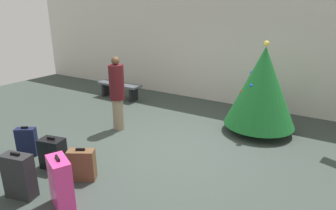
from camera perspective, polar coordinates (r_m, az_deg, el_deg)
ground_plane at (r=5.98m, az=1.04°, el=-8.42°), size 16.00×16.00×0.00m
back_wall at (r=8.62m, az=13.32°, el=10.46°), size 16.00×0.20×3.17m
holiday_tree at (r=6.72m, az=18.00°, el=3.40°), size 1.56×1.56×2.07m
waiting_bench at (r=9.27m, az=-9.55°, el=3.49°), size 1.49×0.44×0.48m
traveller_0 at (r=6.69m, az=-9.97°, el=2.49°), size 0.48×0.48×1.71m
suitcase_0 at (r=4.93m, az=-27.20°, el=-12.32°), size 0.49×0.32×0.73m
suitcase_1 at (r=5.57m, az=-21.67°, el=-8.82°), size 0.47×0.36×0.59m
suitcase_2 at (r=5.06m, az=-16.55°, el=-11.20°), size 0.47×0.39×0.57m
suitcase_4 at (r=4.48m, az=-20.33°, el=-14.16°), size 0.53×0.41×0.78m
suitcase_5 at (r=6.22m, az=-25.98°, el=-6.49°), size 0.39×0.34×0.59m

